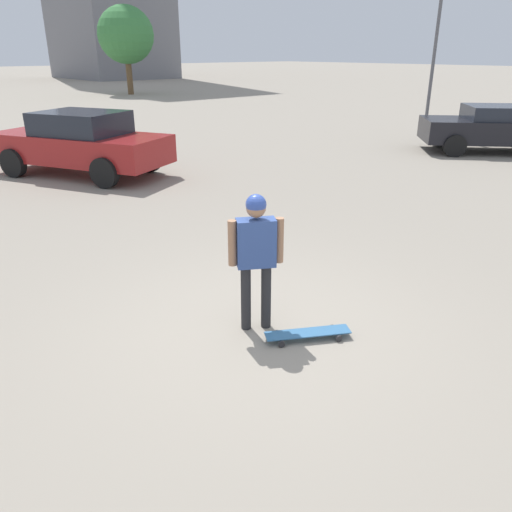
# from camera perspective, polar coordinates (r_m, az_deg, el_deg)

# --- Properties ---
(ground_plane) EXTENTS (220.00, 220.00, 0.00)m
(ground_plane) POSITION_cam_1_polar(r_m,az_deg,el_deg) (5.80, 0.00, -8.11)
(ground_plane) COLOR gray
(person) EXTENTS (0.53, 0.39, 1.58)m
(person) POSITION_cam_1_polar(r_m,az_deg,el_deg) (5.37, 0.00, 1.02)
(person) COLOR #262628
(person) RESTS_ON ground_plane
(skateboard) EXTENTS (0.91, 0.66, 0.08)m
(skateboard) POSITION_cam_1_polar(r_m,az_deg,el_deg) (5.58, 5.93, -8.78)
(skateboard) COLOR #336693
(skateboard) RESTS_ON ground_plane
(car_parked_near) EXTENTS (3.55, 4.84, 1.57)m
(car_parked_near) POSITION_cam_1_polar(r_m,az_deg,el_deg) (13.54, -19.42, 12.13)
(car_parked_near) COLOR maroon
(car_parked_near) RESTS_ON ground_plane
(car_parked_far) EXTENTS (4.11, 4.28, 1.41)m
(car_parked_far) POSITION_cam_1_polar(r_m,az_deg,el_deg) (17.48, 25.41, 13.10)
(car_parked_far) COLOR black
(car_parked_far) RESTS_ON ground_plane
(tree_distant) EXTENTS (3.88, 3.88, 5.92)m
(tree_distant) POSITION_cam_1_polar(r_m,az_deg,el_deg) (39.12, -14.67, 23.25)
(tree_distant) COLOR brown
(tree_distant) RESTS_ON ground_plane
(lamp_post) EXTENTS (0.28, 0.28, 5.63)m
(lamp_post) POSITION_cam_1_polar(r_m,az_deg,el_deg) (20.16, 19.89, 22.22)
(lamp_post) COLOR #59595E
(lamp_post) RESTS_ON ground_plane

